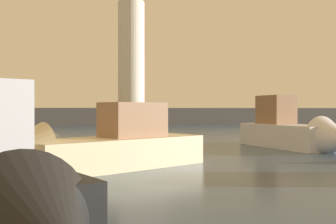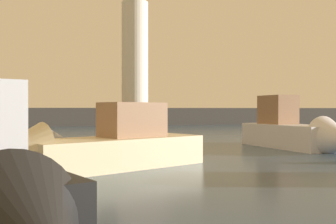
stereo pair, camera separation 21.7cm
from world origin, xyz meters
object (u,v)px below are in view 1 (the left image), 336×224
Objects in this scene: motorboat_0 at (299,133)px; motorboat_1 at (16,134)px; motorboat_3 at (88,150)px; lighthouse at (131,47)px.

motorboat_0 reaches higher than motorboat_1.
motorboat_0 is 12.46m from motorboat_3.
motorboat_0 is 15.56m from motorboat_1.
motorboat_1 is at bearing 108.78° from motorboat_3.
motorboat_0 is at bearing -86.25° from lighthouse.
lighthouse is at bearing 93.75° from motorboat_0.
motorboat_1 is (-12.39, -31.70, -10.18)m from lighthouse.
motorboat_1 is at bearing 161.92° from motorboat_0.
motorboat_0 is (2.40, -36.53, -10.06)m from lighthouse.
motorboat_0 is 1.39× the size of motorboat_1.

